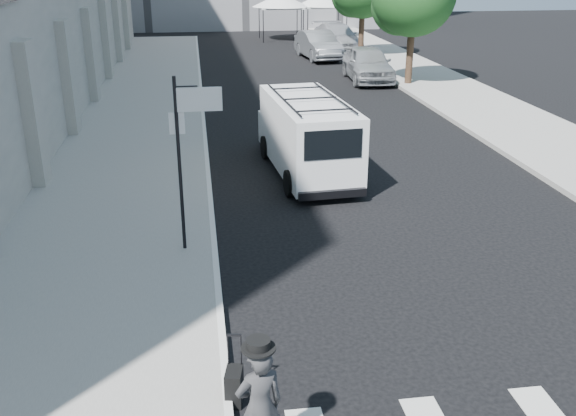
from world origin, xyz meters
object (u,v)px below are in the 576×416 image
object	(u,v)px
suitcase	(234,386)
parked_car_b	(318,45)
cargo_van	(306,134)
businessman	(260,407)
parked_car_a	(368,64)
parked_car_c	(337,37)

from	to	relation	value
suitcase	parked_car_b	world-z (taller)	parked_car_b
cargo_van	businessman	bearing A→B (deg)	-106.82
businessman	suitcase	size ratio (longest dim) A/B	1.62
businessman	parked_car_b	world-z (taller)	businessman
businessman	parked_car_a	world-z (taller)	parked_car_a
businessman	parked_car_b	size ratio (longest dim) A/B	0.33
parked_car_a	suitcase	bearing A→B (deg)	-105.64
suitcase	parked_car_b	distance (m)	31.24
parked_car_a	parked_car_c	bearing A→B (deg)	89.35
cargo_van	parked_car_c	distance (m)	24.72
parked_car_b	parked_car_c	bearing A→B (deg)	54.97
parked_car_a	parked_car_b	xyz separation A→B (m)	(-1.07, 7.28, -0.04)
businessman	parked_car_a	size ratio (longest dim) A/B	0.33
suitcase	parked_car_a	xyz separation A→B (m)	(7.97, 23.19, 0.56)
parked_car_a	parked_car_b	distance (m)	7.35
suitcase	cargo_van	bearing A→B (deg)	85.91
parked_car_c	cargo_van	bearing A→B (deg)	-107.30
suitcase	parked_car_c	xyz separation A→B (m)	(8.70, 33.75, 0.56)
parked_car_b	parked_car_c	distance (m)	3.74
businessman	cargo_van	distance (m)	11.19
businessman	parked_car_c	bearing A→B (deg)	-116.80
suitcase	parked_car_b	bearing A→B (deg)	88.36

